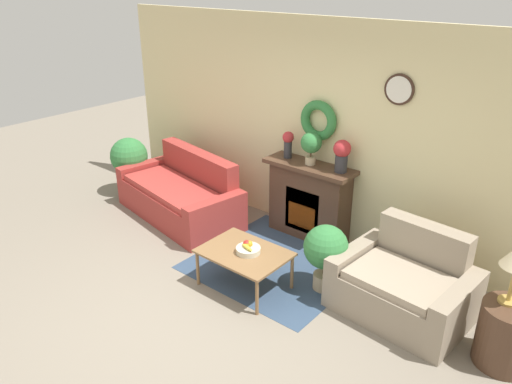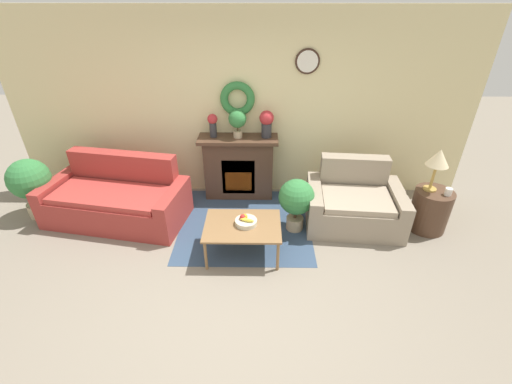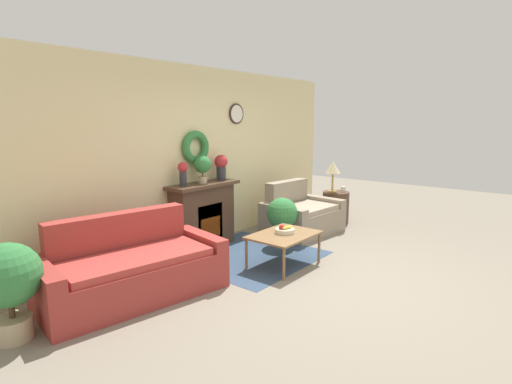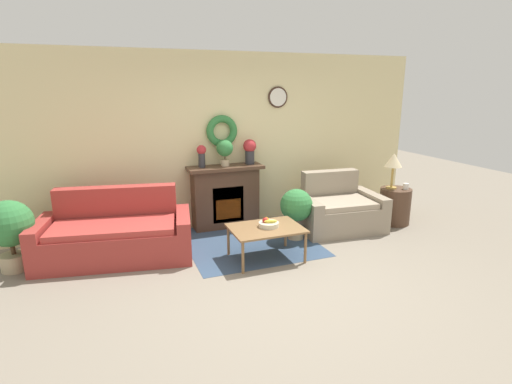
{
  "view_description": "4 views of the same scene",
  "coord_description": "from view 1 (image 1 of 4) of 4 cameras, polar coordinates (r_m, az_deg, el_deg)",
  "views": [
    {
      "loc": [
        3.07,
        -2.69,
        3.17
      ],
      "look_at": [
        -0.28,
        1.37,
        0.82
      ],
      "focal_mm": 35.0,
      "sensor_mm": 36.0,
      "label": 1
    },
    {
      "loc": [
        0.27,
        -2.54,
        2.87
      ],
      "look_at": [
        0.22,
        1.11,
        0.68
      ],
      "focal_mm": 24.0,
      "sensor_mm": 36.0,
      "label": 2
    },
    {
      "loc": [
        -4.1,
        -2.15,
        1.91
      ],
      "look_at": [
        0.18,
        1.32,
        0.91
      ],
      "focal_mm": 28.0,
      "sensor_mm": 36.0,
      "label": 3
    },
    {
      "loc": [
        -1.77,
        -3.7,
        2.18
      ],
      "look_at": [
        0.2,
        1.46,
        0.72
      ],
      "focal_mm": 28.0,
      "sensor_mm": 36.0,
      "label": 4
    }
  ],
  "objects": [
    {
      "name": "wall_back",
      "position": [
        6.19,
        7.96,
        6.78
      ],
      "size": [
        6.8,
        0.18,
        2.7
      ],
      "color": "beige",
      "rests_on": "ground_plane"
    },
    {
      "name": "couch_left",
      "position": [
        7.0,
        -8.52,
        -0.37
      ],
      "size": [
        2.04,
        1.22,
        0.88
      ],
      "rotation": [
        0.0,
        0.0,
        -0.17
      ],
      "color": "#9E332D",
      "rests_on": "ground_plane"
    },
    {
      "name": "vase_on_mantel_right",
      "position": [
        5.89,
        9.78,
        4.34
      ],
      "size": [
        0.21,
        0.21,
        0.39
      ],
      "color": "#2D2D33",
      "rests_on": "fireplace"
    },
    {
      "name": "fireplace",
      "position": [
        6.36,
        6.1,
        -0.9
      ],
      "size": [
        1.17,
        0.41,
        0.99
      ],
      "color": "#4C3323",
      "rests_on": "ground_plane"
    },
    {
      "name": "ground_plane",
      "position": [
        5.17,
        -7.5,
        -13.98
      ],
      "size": [
        16.0,
        16.0,
        0.0
      ],
      "primitive_type": "plane",
      "color": "gray"
    },
    {
      "name": "coffee_table",
      "position": [
        5.35,
        -1.34,
        -7.19
      ],
      "size": [
        0.92,
        0.67,
        0.43
      ],
      "color": "olive",
      "rests_on": "ground_plane"
    },
    {
      "name": "side_table_by_loveseat",
      "position": [
        4.95,
        26.73,
        -14.44
      ],
      "size": [
        0.49,
        0.49,
        0.59
      ],
      "color": "#4C3323",
      "rests_on": "ground_plane"
    },
    {
      "name": "potted_plant_floor_by_loveseat",
      "position": [
        5.32,
        7.96,
        -6.58
      ],
      "size": [
        0.47,
        0.47,
        0.75
      ],
      "color": "tan",
      "rests_on": "ground_plane"
    },
    {
      "name": "potted_plant_on_mantel",
      "position": [
        6.07,
        6.33,
        5.46
      ],
      "size": [
        0.26,
        0.26,
        0.41
      ],
      "color": "tan",
      "rests_on": "fireplace"
    },
    {
      "name": "vase_on_mantel_left",
      "position": [
        6.3,
        3.68,
        5.67
      ],
      "size": [
        0.14,
        0.14,
        0.34
      ],
      "color": "#2D2D33",
      "rests_on": "fireplace"
    },
    {
      "name": "loveseat_right",
      "position": [
        5.26,
        16.6,
        -10.2
      ],
      "size": [
        1.34,
        1.03,
        0.87
      ],
      "rotation": [
        0.0,
        0.0,
        -0.08
      ],
      "color": "gray",
      "rests_on": "ground_plane"
    },
    {
      "name": "floor_rug",
      "position": [
        5.96,
        2.63,
        -8.02
      ],
      "size": [
        1.8,
        1.77,
        0.01
      ],
      "color": "#334760",
      "rests_on": "ground_plane"
    },
    {
      "name": "potted_plant_floor_by_couch",
      "position": [
        7.8,
        -14.28,
        3.63
      ],
      "size": [
        0.56,
        0.56,
        0.88
      ],
      "color": "tan",
      "rests_on": "ground_plane"
    },
    {
      "name": "fruit_bowl",
      "position": [
        5.3,
        -0.91,
        -6.49
      ],
      "size": [
        0.26,
        0.26,
        0.12
      ],
      "color": "beige",
      "rests_on": "coffee_table"
    }
  ]
}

